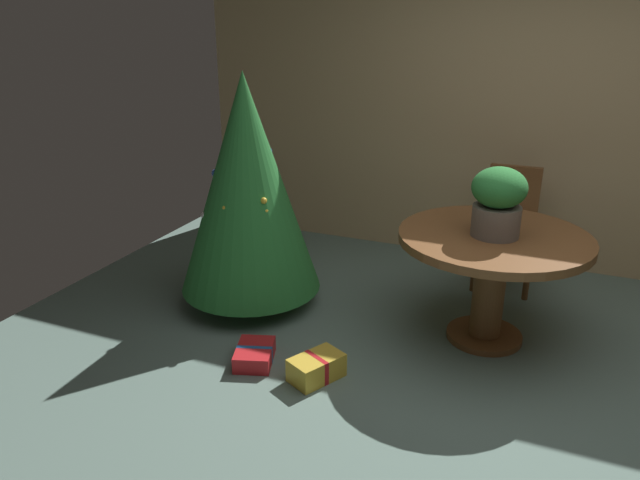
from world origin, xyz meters
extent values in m
plane|color=slate|center=(0.00, 0.00, 0.00)|extent=(6.60, 6.60, 0.00)
cube|color=tan|center=(0.00, 2.20, 1.30)|extent=(6.00, 0.10, 2.60)
cylinder|color=brown|center=(-0.19, 0.73, 0.02)|extent=(0.48, 0.48, 0.04)
cylinder|color=brown|center=(-0.19, 0.73, 0.36)|extent=(0.20, 0.20, 0.63)
cylinder|color=brown|center=(-0.19, 0.73, 0.70)|extent=(1.18, 1.18, 0.05)
cylinder|color=#665B51|center=(-0.19, 0.70, 0.82)|extent=(0.29, 0.29, 0.19)
ellipsoid|color=#287533|center=(-0.19, 0.70, 1.03)|extent=(0.33, 0.33, 0.25)
sphere|color=red|center=(-0.09, 0.72, 1.02)|extent=(0.05, 0.05, 0.05)
sphere|color=red|center=(-0.29, 0.78, 1.05)|extent=(0.08, 0.08, 0.08)
sphere|color=red|center=(-0.15, 0.80, 1.03)|extent=(0.09, 0.09, 0.09)
cylinder|color=brown|center=(0.00, 1.43, 0.23)|extent=(0.04, 0.04, 0.46)
cylinder|color=brown|center=(-0.38, 1.43, 0.23)|extent=(0.04, 0.04, 0.46)
cylinder|color=brown|center=(0.00, 1.80, 0.23)|extent=(0.04, 0.04, 0.46)
cylinder|color=brown|center=(-0.38, 1.80, 0.23)|extent=(0.04, 0.04, 0.46)
cube|color=brown|center=(-0.19, 1.62, 0.48)|extent=(0.43, 0.42, 0.05)
cube|color=brown|center=(-0.19, 1.80, 0.71)|extent=(0.38, 0.05, 0.41)
cylinder|color=brown|center=(-1.85, 0.60, 0.07)|extent=(0.10, 0.10, 0.13)
cone|color=#287533|center=(-1.85, 0.60, 0.89)|extent=(1.00, 1.00, 1.52)
sphere|color=#2D51A8|center=(-2.06, 0.54, 0.97)|extent=(0.05, 0.05, 0.05)
sphere|color=#2D51A8|center=(-1.74, 0.72, 1.11)|extent=(0.06, 0.06, 0.06)
sphere|color=gold|center=(-1.64, 0.45, 0.85)|extent=(0.04, 0.04, 0.04)
sphere|color=gold|center=(-1.87, 0.35, 0.80)|extent=(0.05, 0.05, 0.05)
sphere|color=#2D51A8|center=(-1.69, 0.60, 1.09)|extent=(0.04, 0.04, 0.04)
sphere|color=red|center=(-2.14, 0.60, 0.68)|extent=(0.05, 0.05, 0.05)
sphere|color=gold|center=(-1.63, 0.46, 0.78)|extent=(0.05, 0.05, 0.05)
sphere|color=silver|center=(-2.09, 0.42, 0.70)|extent=(0.04, 0.04, 0.04)
cube|color=gold|center=(-1.02, -0.12, 0.07)|extent=(0.31, 0.36, 0.14)
cube|color=red|center=(-1.02, -0.12, 0.07)|extent=(0.18, 0.11, 0.14)
cube|color=red|center=(-1.44, -0.11, 0.05)|extent=(0.30, 0.35, 0.10)
cube|color=#1E569E|center=(-1.44, -0.11, 0.05)|extent=(0.22, 0.10, 0.10)
camera|label=1|loc=(0.16, -2.87, 2.00)|focal=33.74mm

